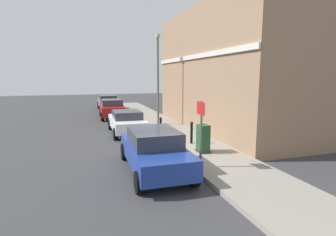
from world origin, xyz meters
The scene contains 12 objects.
ground centered at (0.00, 0.00, 0.00)m, with size 80.00×80.00×0.00m, color #38383A.
sidewalk centered at (1.86, 6.00, 0.07)m, with size 2.68×30.00×0.15m, color gray.
corner_building centered at (6.86, 4.25, 3.63)m, with size 7.42×12.49×7.25m.
car_blue centered at (-0.73, -1.72, 0.76)m, with size 1.94×4.33×1.46m.
car_white centered at (-0.66, 4.69, 0.70)m, with size 1.85×4.00×1.32m.
car_red centered at (-0.86, 10.80, 0.77)m, with size 1.92×4.02×1.49m.
car_grey centered at (-0.71, 16.06, 0.75)m, with size 1.84×4.32×1.45m.
utility_cabinet centered at (1.67, -0.57, 0.68)m, with size 0.46×0.61×1.15m.
bollard_near_cabinet centered at (1.77, 0.90, 0.70)m, with size 0.14×0.14×1.04m.
bollard_far_kerb centered at (0.77, 2.63, 0.70)m, with size 0.14×0.14×1.04m.
street_sign centered at (0.79, -2.23, 1.66)m, with size 0.08×0.60×2.30m.
lamppost centered at (1.64, 6.25, 3.30)m, with size 0.20×0.44×5.72m.
Camera 1 is at (-2.97, -10.29, 3.27)m, focal length 28.29 mm.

